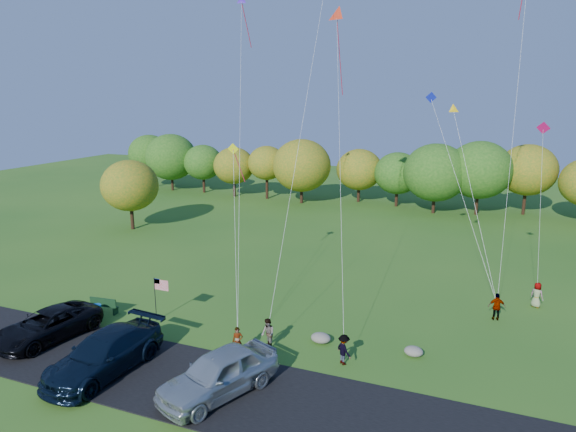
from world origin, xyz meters
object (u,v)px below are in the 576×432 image
(minivan_navy, at_px, (104,354))
(flyer_b, at_px, (268,334))
(park_bench, at_px, (104,305))
(trash_barrel, at_px, (97,312))
(flyer_e, at_px, (537,295))
(minivan_silver, at_px, (219,373))
(flyer_d, at_px, (497,307))
(flyer_c, at_px, (344,350))
(flyer_a, at_px, (238,341))
(minivan_dark, at_px, (48,325))

(minivan_navy, xyz_separation_m, flyer_b, (6.31, 5.23, -0.18))
(park_bench, distance_m, trash_barrel, 0.85)
(minivan_navy, relative_size, flyer_e, 4.00)
(minivan_silver, relative_size, flyer_d, 3.48)
(minivan_silver, relative_size, flyer_c, 3.75)
(flyer_e, distance_m, trash_barrel, 27.37)
(flyer_a, relative_size, flyer_c, 0.97)
(minivan_silver, bearing_deg, flyer_e, 71.76)
(flyer_b, bearing_deg, flyer_c, 42.13)
(flyer_c, height_order, trash_barrel, flyer_c)
(flyer_b, xyz_separation_m, flyer_c, (4.20, -0.10, -0.04))
(flyer_b, bearing_deg, flyer_e, 83.20)
(flyer_b, bearing_deg, trash_barrel, -133.83)
(flyer_b, bearing_deg, minivan_dark, -119.01)
(flyer_c, distance_m, park_bench, 15.43)
(minivan_navy, height_order, flyer_d, minivan_navy)
(flyer_a, height_order, flyer_e, flyer_e)
(minivan_navy, distance_m, flyer_e, 25.89)
(flyer_a, relative_size, park_bench, 0.83)
(minivan_silver, height_order, flyer_a, minivan_silver)
(minivan_dark, relative_size, flyer_c, 3.69)
(minivan_dark, bearing_deg, flyer_a, 23.06)
(flyer_d, height_order, park_bench, flyer_d)
(minivan_dark, xyz_separation_m, flyer_c, (15.81, 3.56, -0.08))
(minivan_navy, relative_size, flyer_a, 4.30)
(minivan_navy, height_order, flyer_e, minivan_navy)
(minivan_silver, relative_size, flyer_b, 3.57)
(flyer_b, relative_size, flyer_c, 1.05)
(flyer_d, xyz_separation_m, trash_barrel, (-22.34, -8.82, -0.40))
(flyer_a, bearing_deg, flyer_b, 24.45)
(flyer_d, bearing_deg, minivan_dark, 17.08)
(flyer_a, bearing_deg, minivan_silver, -98.75)
(minivan_silver, relative_size, trash_barrel, 6.68)
(flyer_a, bearing_deg, trash_barrel, 152.77)
(minivan_dark, relative_size, park_bench, 3.17)
(minivan_silver, xyz_separation_m, flyer_a, (-0.90, 3.57, -0.30))
(minivan_silver, height_order, trash_barrel, minivan_silver)
(flyer_c, height_order, flyer_d, flyer_d)
(minivan_navy, distance_m, park_bench, 7.42)
(flyer_a, relative_size, flyer_e, 0.93)
(minivan_dark, distance_m, flyer_e, 29.32)
(flyer_b, xyz_separation_m, flyer_e, (13.62, 11.31, -0.01))
(park_bench, bearing_deg, trash_barrel, -85.45)
(flyer_a, height_order, trash_barrel, flyer_a)
(flyer_c, bearing_deg, trash_barrel, 40.08)
(flyer_c, relative_size, trash_barrel, 1.78)
(trash_barrel, bearing_deg, minivan_silver, -21.68)
(minivan_dark, distance_m, flyer_d, 25.81)
(trash_barrel, bearing_deg, minivan_dark, -99.64)
(flyer_b, height_order, flyer_d, flyer_d)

